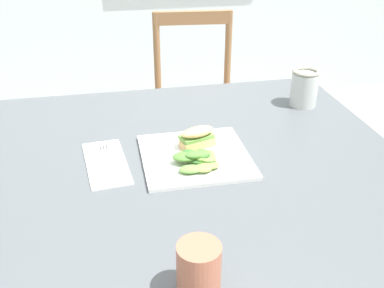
# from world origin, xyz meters

# --- Properties ---
(dining_table) EXTENTS (1.13, 1.03, 0.74)m
(dining_table) POSITION_xyz_m (-0.15, 0.05, 0.62)
(dining_table) COLOR #51565B
(dining_table) RESTS_ON ground
(chair_wooden_far) EXTENTS (0.44, 0.44, 0.87)m
(chair_wooden_far) POSITION_xyz_m (0.09, 1.02, 0.45)
(chair_wooden_far) COLOR #8E6642
(chair_wooden_far) RESTS_ON ground
(plate_lunch) EXTENTS (0.27, 0.27, 0.01)m
(plate_lunch) POSITION_xyz_m (-0.12, 0.07, 0.74)
(plate_lunch) COLOR white
(plate_lunch) RESTS_ON dining_table
(sandwich_half_front) EXTENTS (0.10, 0.07, 0.06)m
(sandwich_half_front) POSITION_xyz_m (-0.10, 0.11, 0.78)
(sandwich_half_front) COLOR #DBB270
(sandwich_half_front) RESTS_ON plate_lunch
(salad_mixed_greens) EXTENTS (0.12, 0.12, 0.04)m
(salad_mixed_greens) POSITION_xyz_m (-0.12, 0.02, 0.77)
(salad_mixed_greens) COLOR #518438
(salad_mixed_greens) RESTS_ON plate_lunch
(napkin_folded) EXTENTS (0.12, 0.24, 0.00)m
(napkin_folded) POSITION_xyz_m (-0.34, 0.08, 0.74)
(napkin_folded) COLOR white
(napkin_folded) RESTS_ON dining_table
(fork_on_napkin) EXTENTS (0.03, 0.19, 0.00)m
(fork_on_napkin) POSITION_xyz_m (-0.34, 0.10, 0.75)
(fork_on_napkin) COLOR silver
(fork_on_napkin) RESTS_ON napkin_folded
(mason_jar_iced_tea) EXTENTS (0.09, 0.09, 0.12)m
(mason_jar_iced_tea) POSITION_xyz_m (0.29, 0.33, 0.79)
(mason_jar_iced_tea) COLOR gold
(mason_jar_iced_tea) RESTS_ON dining_table
(cup_extra_side) EXTENTS (0.07, 0.07, 0.10)m
(cup_extra_side) POSITION_xyz_m (-0.20, -0.37, 0.79)
(cup_extra_side) COLOR #B2664C
(cup_extra_side) RESTS_ON dining_table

